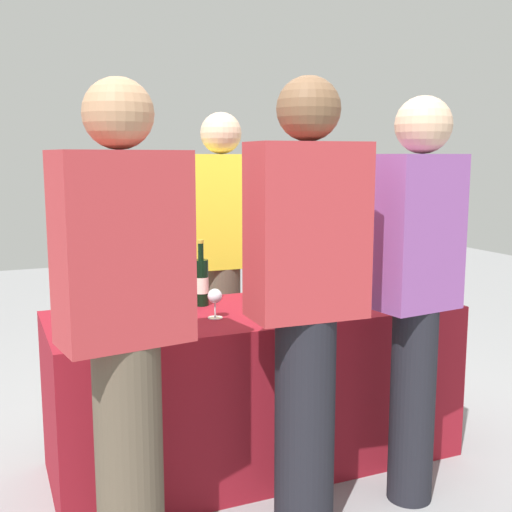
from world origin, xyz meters
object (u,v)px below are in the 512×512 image
wine_bottle_2 (201,282)px  wine_bottle_4 (288,276)px  server_pouring (222,250)px  wine_glass_1 (130,304)px  guest_2 (417,283)px  wine_glass_2 (215,298)px  guest_1 (306,295)px  guest_0 (125,319)px  wine_bottle_0 (141,291)px  wine_bottle_5 (368,272)px  wine_glass_4 (344,286)px  wine_glass_0 (113,309)px  wine_glass_3 (272,291)px  wine_bottle_3 (263,276)px  ice_bucket (383,284)px  wine_bottle_1 (181,286)px

wine_bottle_2 → wine_bottle_4: bearing=-7.3°
wine_bottle_4 → server_pouring: 0.57m
wine_glass_1 → guest_2: size_ratio=0.09×
wine_glass_2 → guest_1: bearing=-70.8°
server_pouring → guest_0: size_ratio=0.99×
wine_glass_2 → guest_2: size_ratio=0.08×
wine_bottle_0 → guest_2: size_ratio=0.18×
wine_bottle_5 → wine_glass_1: wine_bottle_5 is taller
wine_glass_4 → guest_2: size_ratio=0.08×
wine_glass_0 → wine_glass_1: bearing=34.9°
wine_glass_3 → guest_1: (-0.08, -0.49, 0.09)m
wine_bottle_3 → wine_bottle_4: 0.12m
wine_bottle_4 → wine_glass_3: 0.30m
wine_bottle_5 → server_pouring: 0.83m
wine_glass_1 → wine_glass_4: (1.02, 0.01, -0.01)m
wine_bottle_0 → guest_0: (-0.21, -0.71, 0.06)m
wine_glass_4 → guest_0: bearing=-156.2°
wine_bottle_3 → wine_glass_0: wine_bottle_3 is taller
wine_bottle_5 → wine_glass_2: (-0.89, -0.15, -0.02)m
wine_bottle_4 → wine_glass_0: (-0.91, -0.29, -0.02)m
wine_bottle_4 → wine_glass_4: wine_bottle_4 is taller
wine_bottle_4 → wine_glass_2: size_ratio=2.49×
wine_glass_4 → server_pouring: bearing=113.5°
wine_bottle_5 → guest_0: 1.54m
ice_bucket → guest_0: (-1.38, -0.52, 0.09)m
wine_bottle_3 → ice_bucket: size_ratio=1.47×
wine_bottle_0 → ice_bucket: wine_bottle_0 is taller
wine_bottle_4 → guest_1: guest_1 is taller
wine_bottle_4 → ice_bucket: 0.47m
wine_bottle_3 → wine_bottle_5: (0.55, -0.09, -0.01)m
wine_bottle_5 → guest_2: size_ratio=0.18×
wine_glass_2 → wine_glass_4: wine_glass_4 is taller
wine_bottle_3 → wine_glass_3: 0.28m
wine_glass_1 → ice_bucket: 1.25m
wine_bottle_3 → guest_0: 1.14m
guest_2 → wine_glass_2: bearing=137.8°
wine_bottle_3 → ice_bucket: (0.54, -0.25, -0.04)m
wine_bottle_1 → wine_bottle_4: 0.54m
server_pouring → wine_bottle_2: bearing=61.4°
wine_glass_0 → guest_1: guest_1 is taller
wine_glass_1 → wine_glass_3: size_ratio=1.03×
wine_glass_0 → wine_glass_1: 0.10m
wine_bottle_5 → wine_glass_0: size_ratio=2.15×
wine_bottle_1 → wine_glass_2: (0.09, -0.23, -0.01)m
server_pouring → ice_bucket: bearing=128.7°
server_pouring → guest_2: 1.30m
wine_glass_0 → wine_glass_4: (1.10, 0.07, -0.01)m
wine_bottle_1 → wine_bottle_0: bearing=-167.9°
wine_bottle_2 → guest_1: size_ratio=0.18×
wine_bottle_0 → wine_bottle_2: bearing=13.2°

